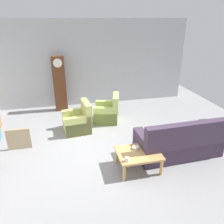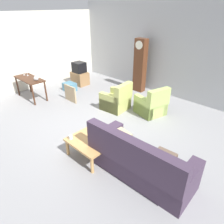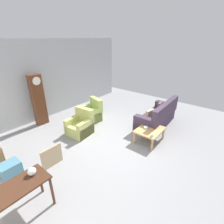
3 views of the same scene
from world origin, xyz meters
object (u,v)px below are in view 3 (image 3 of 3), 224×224
armchair_olive_near (80,126)px  cup_blue_rimmed (152,135)px  grandfather_clock (38,100)px  framed_picture_leaning (52,157)px  couch_floral (157,117)px  console_table_dark (12,195)px  bowl_white_stacked (146,127)px  cup_cream_tall (156,124)px  storage_box_blue (10,168)px  coffee_table_wood (150,131)px  glass_dome_cloche (32,171)px  cup_white_porcelain (151,125)px  armchair_olive_far (91,113)px

armchair_olive_near → cup_blue_rimmed: size_ratio=9.64×
grandfather_clock → framed_picture_leaning: 2.84m
couch_floral → console_table_dark: (-5.18, 0.40, 0.30)m
bowl_white_stacked → cup_cream_tall: bearing=-21.1°
grandfather_clock → storage_box_blue: grandfather_clock is taller
coffee_table_wood → glass_dome_cloche: glass_dome_cloche is taller
cup_cream_tall → storage_box_blue: bearing=152.7°
armchair_olive_near → cup_white_porcelain: 2.53m
console_table_dark → glass_dome_cloche: size_ratio=7.94×
coffee_table_wood → bowl_white_stacked: bearing=100.8°
coffee_table_wood → armchair_olive_far: bearing=93.3°
storage_box_blue → cup_white_porcelain: bearing=-27.3°
armchair_olive_far → storage_box_blue: 3.53m
couch_floral → cup_white_porcelain: (-0.92, -0.20, 0.12)m
console_table_dark → storage_box_blue: size_ratio=2.72×
cup_blue_rimmed → bowl_white_stacked: bearing=50.7°
couch_floral → storage_box_blue: couch_floral is taller
storage_box_blue → armchair_olive_far: bearing=9.7°
storage_box_blue → glass_dome_cloche: 1.51m
armchair_olive_far → framed_picture_leaning: 2.87m
armchair_olive_far → cup_white_porcelain: 2.62m
armchair_olive_far → grandfather_clock: grandfather_clock is taller
storage_box_blue → bowl_white_stacked: 4.10m
cup_blue_rimmed → cup_cream_tall: 0.79m
grandfather_clock → bowl_white_stacked: 4.21m
console_table_dark → grandfather_clock: 4.10m
grandfather_clock → cup_cream_tall: size_ratio=22.82×
armchair_olive_far → storage_box_blue: (-3.48, -0.59, -0.15)m
console_table_dark → bowl_white_stacked: 4.04m
bowl_white_stacked → framed_picture_leaning: bearing=154.0°
armchair_olive_near → grandfather_clock: bearing=104.4°
couch_floral → bowl_white_stacked: couch_floral is taller
armchair_olive_near → cup_cream_tall: (1.58, -2.18, 0.17)m
armchair_olive_near → storage_box_blue: (-2.46, -0.09, -0.15)m
armchair_olive_far → cup_white_porcelain: (0.39, -2.59, 0.17)m
glass_dome_cloche → armchair_olive_near: bearing=30.6°
grandfather_clock → couch_floral: bearing=-53.0°
coffee_table_wood → cup_blue_rimmed: cup_blue_rimmed is taller
cup_blue_rimmed → cup_white_porcelain: bearing=28.7°
storage_box_blue → cup_cream_tall: (4.03, -2.09, 0.31)m
armchair_olive_near → armchair_olive_far: bearing=26.0°
storage_box_blue → cup_blue_rimmed: cup_blue_rimmed is taller
console_table_dark → cup_cream_tall: size_ratio=14.79×
grandfather_clock → cup_white_porcelain: size_ratio=25.17×
cup_blue_rimmed → framed_picture_leaning: bearing=144.4°
couch_floral → cup_cream_tall: size_ratio=24.18×
glass_dome_cloche → bowl_white_stacked: (3.57, -0.58, -0.38)m
bowl_white_stacked → cup_white_porcelain: bearing=-15.4°
console_table_dark → coffee_table_wood: bearing=-9.4°
couch_floral → grandfather_clock: size_ratio=1.06×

